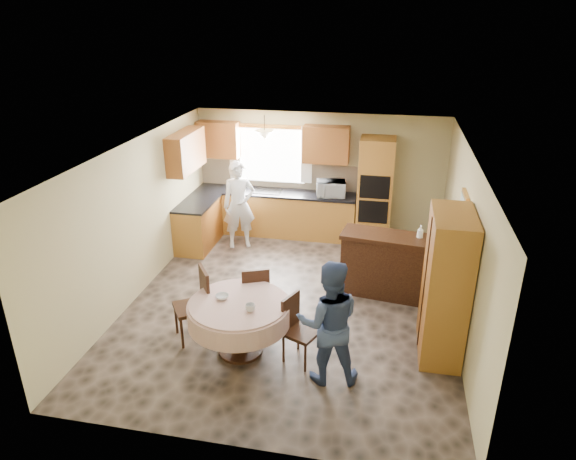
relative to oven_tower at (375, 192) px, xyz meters
The scene contains 36 objects.
floor 3.11m from the oven_tower, 113.15° to the right, with size 5.00×6.00×0.01m, color brown.
ceiling 3.26m from the oven_tower, 113.15° to the right, with size 5.00×6.00×0.01m, color white.
wall_back 1.21m from the oven_tower, 164.91° to the left, with size 5.00×0.02×2.50m, color tan.
wall_front 5.81m from the oven_tower, 101.43° to the right, with size 5.00×0.02×2.50m, color tan.
wall_left 4.54m from the oven_tower, 143.61° to the right, with size 0.02×6.00×2.50m, color tan.
wall_right 3.02m from the oven_tower, 63.35° to the right, with size 0.02×6.00×2.50m, color tan.
window 2.24m from the oven_tower, behind, with size 1.40×0.03×1.10m, color white.
curtain_left 2.97m from the oven_tower, behind, with size 0.22×0.02×1.15m, color white.
curtain_right 1.54m from the oven_tower, behind, with size 0.22×0.02×1.15m, color white.
base_cab_back 2.09m from the oven_tower, behind, with size 3.30×0.60×0.88m, color gold.
counter_back 2.01m from the oven_tower, behind, with size 3.30×0.64×0.04m, color black.
base_cab_left 3.52m from the oven_tower, 165.12° to the right, with size 0.60×1.20×0.88m, color gold.
counter_left 3.47m from the oven_tower, 165.12° to the right, with size 0.64×1.20×0.04m, color black.
backsplash 2.03m from the oven_tower, behind, with size 3.30×0.02×0.55m, color #CEB691.
wall_cab_left 3.31m from the oven_tower, behind, with size 0.85×0.33×0.72m, color #A35C28.
wall_cab_right 1.32m from the oven_tower, behind, with size 0.90×0.33×0.72m, color #A35C28.
wall_cab_side 3.70m from the oven_tower, 165.67° to the right, with size 0.33×1.20×0.72m, color #A35C28.
oven_tower is the anchor object (origin of this frame).
oven_upper 0.37m from the oven_tower, 90.00° to the right, with size 0.56×0.01×0.45m, color black.
oven_lower 0.44m from the oven_tower, 90.00° to the right, with size 0.56×0.01×0.45m, color black.
pendant 2.40m from the oven_tower, behind, with size 0.36×0.36×0.18m, color beige.
sideboard 2.17m from the oven_tower, 82.65° to the right, with size 1.39×0.57×0.99m, color #3C2210.
space_heater 2.05m from the oven_tower, 56.10° to the right, with size 0.36×0.25×0.49m, color black.
cupboard 3.66m from the oven_tower, 73.00° to the right, with size 0.53×1.05×2.01m, color gold.
dining_table 4.38m from the oven_tower, 111.23° to the right, with size 1.37×1.37×0.78m.
chair_left 4.47m from the oven_tower, 120.59° to the right, with size 0.63×0.63×1.05m.
chair_back 3.75m from the oven_tower, 114.55° to the right, with size 0.55×0.55×0.96m.
chair_right 4.17m from the oven_tower, 101.14° to the right, with size 0.53×0.53×0.93m.
framed_picture 2.86m from the oven_tower, 61.72° to the right, with size 0.06×0.51×0.42m.
microwave 0.86m from the oven_tower, behind, with size 0.56×0.38×0.31m, color silver.
person_sink 2.66m from the oven_tower, 164.02° to the right, with size 0.63×0.41×1.72m, color silver.
person_dining 4.39m from the oven_tower, 94.58° to the right, with size 0.80×0.62×1.64m, color #364877.
bowl_sideboard 2.08m from the oven_tower, 90.43° to the right, with size 0.19×0.19×0.05m, color #B2B2B2.
bottle_sideboard 2.22m from the oven_tower, 69.34° to the right, with size 0.10×0.10×0.27m, color silver.
cup_table 4.46m from the oven_tower, 107.90° to the right, with size 0.13×0.13×0.10m, color #B2B2B2.
bowl_table 4.42m from the oven_tower, 114.35° to the right, with size 0.18×0.18×0.06m, color #B2B2B2.
Camera 1 is at (1.35, -6.96, 4.31)m, focal length 32.00 mm.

